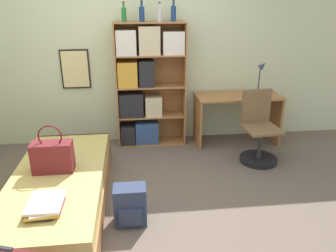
% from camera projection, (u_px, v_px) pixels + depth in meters
% --- Properties ---
extents(ground_plane, '(14.00, 14.00, 0.00)m').
position_uv_depth(ground_plane, '(138.00, 200.00, 3.47)').
color(ground_plane, '#66564C').
extents(wall_back, '(10.00, 0.09, 2.60)m').
position_uv_depth(wall_back, '(131.00, 52.00, 4.56)').
color(wall_back, beige).
rests_on(wall_back, ground_plane).
extents(bed, '(0.92, 2.09, 0.36)m').
position_uv_depth(bed, '(60.00, 189.00, 3.34)').
color(bed, '#A36B3D').
rests_on(bed, ground_plane).
extents(handbag, '(0.40, 0.19, 0.50)m').
position_uv_depth(handbag, '(53.00, 156.00, 3.27)').
color(handbag, maroon).
rests_on(handbag, bed).
extents(book_stack_on_bed, '(0.30, 0.38, 0.08)m').
position_uv_depth(book_stack_on_bed, '(45.00, 205.00, 2.70)').
color(book_stack_on_bed, '#232328').
rests_on(book_stack_on_bed, bed).
extents(bookcase, '(0.95, 0.31, 1.72)m').
position_uv_depth(bookcase, '(144.00, 84.00, 4.53)').
color(bookcase, '#A36B3D').
rests_on(bookcase, ground_plane).
extents(bottle_green, '(0.06, 0.06, 0.25)m').
position_uv_depth(bottle_green, '(124.00, 14.00, 4.15)').
color(bottle_green, '#1E6B2D').
rests_on(bottle_green, bookcase).
extents(bottle_brown, '(0.07, 0.07, 0.26)m').
position_uv_depth(bottle_brown, '(142.00, 14.00, 4.18)').
color(bottle_brown, navy).
rests_on(bottle_brown, bookcase).
extents(bottle_clear, '(0.06, 0.06, 0.24)m').
position_uv_depth(bottle_clear, '(160.00, 14.00, 4.19)').
color(bottle_clear, '#B7BCC1').
rests_on(bottle_clear, bookcase).
extents(bottle_blue, '(0.07, 0.07, 0.27)m').
position_uv_depth(bottle_blue, '(173.00, 13.00, 4.23)').
color(bottle_blue, navy).
rests_on(bottle_blue, bookcase).
extents(desk, '(1.19, 0.53, 0.72)m').
position_uv_depth(desk, '(237.00, 110.00, 4.71)').
color(desk, '#A36B3D').
rests_on(desk, ground_plane).
extents(desk_lamp, '(0.15, 0.11, 0.48)m').
position_uv_depth(desk_lamp, '(262.00, 72.00, 4.54)').
color(desk_lamp, navy).
rests_on(desk_lamp, desk).
extents(desk_chair, '(0.48, 0.48, 0.92)m').
position_uv_depth(desk_chair, '(258.00, 139.00, 4.24)').
color(desk_chair, black).
rests_on(desk_chair, ground_plane).
extents(backpack, '(0.30, 0.23, 0.38)m').
position_uv_depth(backpack, '(130.00, 205.00, 3.06)').
color(backpack, '#2D3856').
rests_on(backpack, ground_plane).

